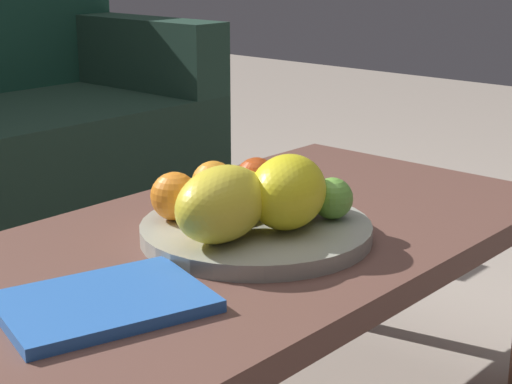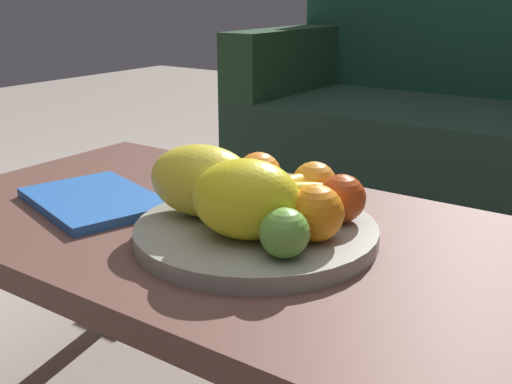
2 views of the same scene
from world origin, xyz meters
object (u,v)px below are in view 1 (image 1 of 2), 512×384
object	(u,v)px
apple_front	(256,179)
orange_left	(298,185)
fruit_bowl	(256,231)
orange_right	(213,183)
melon_large_front	(288,192)
orange_front	(175,196)
coffee_table	(232,264)
apple_right	(332,198)
banana_bunch	(243,197)
melon_smaller_beside	(222,204)
magazine	(104,302)

from	to	relation	value
apple_front	orange_left	bearing A→B (deg)	-86.77
fruit_bowl	apple_front	world-z (taller)	apple_front
orange_right	melon_large_front	bearing A→B (deg)	-93.67
fruit_bowl	apple_front	xyz separation A→B (m)	(0.10, 0.08, 0.05)
fruit_bowl	orange_left	world-z (taller)	orange_left
orange_front	apple_front	world-z (taller)	orange_front
orange_front	orange_right	xyz separation A→B (m)	(0.10, 0.01, -0.00)
coffee_table	melon_large_front	xyz separation A→B (m)	(0.04, -0.08, 0.12)
coffee_table	orange_front	size ratio (longest dim) A/B	15.70
apple_right	banana_bunch	bearing A→B (deg)	122.73
coffee_table	melon_smaller_beside	xyz separation A→B (m)	(-0.06, -0.04, 0.12)
orange_right	apple_front	distance (m)	0.08
orange_left	banana_bunch	distance (m)	0.09
orange_front	orange_right	size ratio (longest dim) A/B	1.04
coffee_table	magazine	world-z (taller)	magazine
apple_front	banana_bunch	world-z (taller)	apple_front
fruit_bowl	apple_right	world-z (taller)	apple_right
apple_right	apple_front	bearing A→B (deg)	90.33
orange_front	coffee_table	bearing A→B (deg)	-59.33
banana_bunch	melon_smaller_beside	bearing A→B (deg)	-151.58
orange_right	magazine	xyz separation A→B (m)	(-0.35, -0.15, -0.05)
melon_large_front	orange_front	distance (m)	0.18
orange_left	magazine	xyz separation A→B (m)	(-0.42, -0.03, -0.06)
orange_left	apple_right	bearing A→B (deg)	-93.22
melon_large_front	orange_right	world-z (taller)	melon_large_front
melon_large_front	orange_left	world-z (taller)	melon_large_front
coffee_table	apple_front	world-z (taller)	apple_front
orange_left	apple_front	bearing A→B (deg)	93.23
orange_left	banana_bunch	world-z (taller)	orange_left
fruit_bowl	melon_large_front	distance (m)	0.09
fruit_bowl	magazine	distance (m)	0.32
melon_large_front	coffee_table	bearing A→B (deg)	118.09
fruit_bowl	banana_bunch	bearing A→B (deg)	66.53
fruit_bowl	apple_right	size ratio (longest dim) A/B	5.46
orange_left	apple_right	distance (m)	0.07
banana_bunch	magazine	xyz separation A→B (m)	(-0.34, -0.07, -0.04)
melon_large_front	melon_smaller_beside	world-z (taller)	melon_large_front
orange_right	orange_front	bearing A→B (deg)	-173.06
melon_smaller_beside	orange_left	xyz separation A→B (m)	(0.19, 0.01, -0.01)
melon_large_front	orange_right	size ratio (longest dim) A/B	2.08
melon_large_front	orange_front	size ratio (longest dim) A/B	2.00
melon_large_front	melon_smaller_beside	xyz separation A→B (m)	(-0.11, 0.03, -0.00)
melon_large_front	melon_smaller_beside	distance (m)	0.11
fruit_bowl	apple_right	distance (m)	0.13
melon_smaller_beside	apple_front	distance (m)	0.21
orange_right	apple_front	world-z (taller)	same
orange_right	banana_bunch	distance (m)	0.07
coffee_table	melon_large_front	size ratio (longest dim) A/B	7.86
fruit_bowl	banana_bunch	distance (m)	0.06
melon_smaller_beside	orange_right	bearing A→B (deg)	48.42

